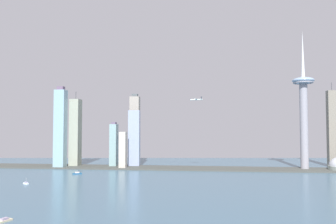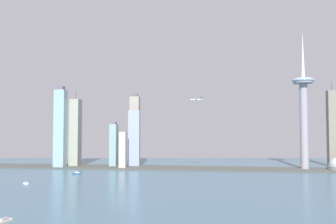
% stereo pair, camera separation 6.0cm
% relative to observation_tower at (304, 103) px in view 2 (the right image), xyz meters
% --- Properties ---
extents(waterfront_pier, '(995.55, 76.32, 2.59)m').
position_rel_observation_tower_xyz_m(waterfront_pier, '(-244.26, -12.71, -143.01)').
color(waterfront_pier, '#474A45').
rests_on(waterfront_pier, ground).
extents(observation_tower, '(46.60, 46.60, 304.78)m').
position_rel_observation_tower_xyz_m(observation_tower, '(0.00, 0.00, 0.00)').
color(observation_tower, '#92909B').
rests_on(observation_tower, ground).
extents(skyscraper_1, '(26.25, 15.65, 131.45)m').
position_rel_observation_tower_xyz_m(skyscraper_1, '(-379.42, 12.71, -78.59)').
color(skyscraper_1, '#94A4C6').
rests_on(skyscraper_1, ground).
extents(skyscraper_2, '(16.04, 22.20, 103.73)m').
position_rel_observation_tower_xyz_m(skyscraper_2, '(-426.78, 7.51, -93.86)').
color(skyscraper_2, '#84A8AA').
rests_on(skyscraper_2, ground).
extents(skyscraper_3, '(21.82, 16.99, 197.01)m').
position_rel_observation_tower_xyz_m(skyscraper_3, '(80.94, 60.30, -55.31)').
color(skyscraper_3, gray).
rests_on(skyscraper_3, ground).
extents(skyscraper_4, '(23.28, 19.91, 174.92)m').
position_rel_observation_tower_xyz_m(skyscraper_4, '(-388.10, 59.18, -59.05)').
color(skyscraper_4, '#9C958A').
rests_on(skyscraper_4, ground).
extents(skyscraper_5, '(22.05, 25.84, 176.55)m').
position_rel_observation_tower_xyz_m(skyscraper_5, '(-518.89, 3.35, -65.24)').
color(skyscraper_5, '#9BA18E').
rests_on(skyscraper_5, ground).
extents(skyscraper_6, '(24.24, 21.40, 185.22)m').
position_rel_observation_tower_xyz_m(skyscraper_6, '(-542.45, -26.78, -54.20)').
color(skyscraper_6, '#89B0C0').
rests_on(skyscraper_6, ground).
extents(skyscraper_7, '(14.99, 19.30, 81.70)m').
position_rel_observation_tower_xyz_m(skyscraper_7, '(-396.69, -24.47, -103.46)').
color(skyscraper_7, '#BCB4A7').
rests_on(skyscraper_7, ground).
extents(boat_0, '(11.70, 8.91, 10.72)m').
position_rel_observation_tower_xyz_m(boat_0, '(-503.16, -239.98, -142.81)').
color(boat_0, white).
rests_on(boat_0, ground).
extents(boat_5, '(17.80, 12.80, 8.27)m').
position_rel_observation_tower_xyz_m(boat_5, '(-464.19, -121.04, -142.64)').
color(boat_5, '#20527A').
rests_on(boat_5, ground).
extents(boat_6, '(9.92, 16.99, 3.89)m').
position_rel_observation_tower_xyz_m(boat_6, '(-409.27, -446.07, -142.90)').
color(boat_6, beige).
rests_on(boat_6, ground).
extents(airplane, '(26.26, 26.24, 7.46)m').
position_rel_observation_tower_xyz_m(airplane, '(-232.16, -56.63, 5.94)').
color(airplane, silver).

